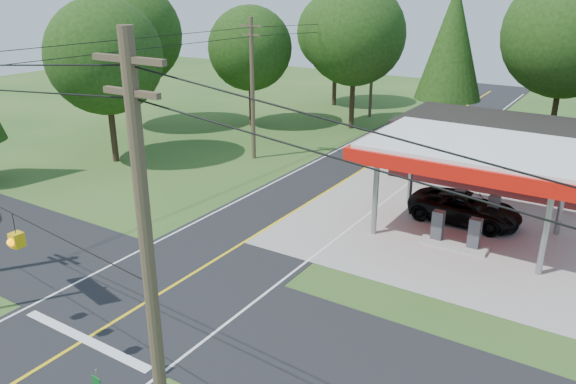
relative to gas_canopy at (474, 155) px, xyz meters
The scene contains 11 objects.
ground 16.38m from the gas_canopy, 124.70° to the right, with size 120.00×120.00×0.00m, color #28511C.
main_highway 16.37m from the gas_canopy, 124.70° to the right, with size 8.00×120.00×0.02m, color black.
cross_road 16.37m from the gas_canopy, 124.70° to the right, with size 70.00×7.00×0.02m, color black.
lane_center_yellow 16.37m from the gas_canopy, 124.70° to the right, with size 0.15×110.00×0.00m, color yellow.
gas_canopy is the anchor object (origin of this frame).
convenience_store 10.31m from the gas_canopy, 84.28° to the left, with size 16.40×7.55×3.80m.
utility_pole_near_right 20.13m from the gas_canopy, 94.29° to the right, with size 1.80×0.30×11.50m.
utility_pole_far_left 17.74m from the gas_canopy, 163.61° to the left, with size 1.80×0.30×10.00m.
utility_pole_north 26.92m from the gas_canopy, 125.17° to the left, with size 0.30×0.30×9.50m.
treeline_backdrop 14.09m from the gas_canopy, 126.61° to the left, with size 70.27×51.59×13.30m.
suv_car 3.80m from the gas_canopy, 108.43° to the left, with size 5.84×5.84×1.62m, color black.
Camera 1 is at (15.47, -14.14, 12.21)m, focal length 35.00 mm.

